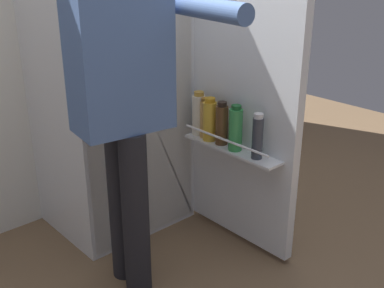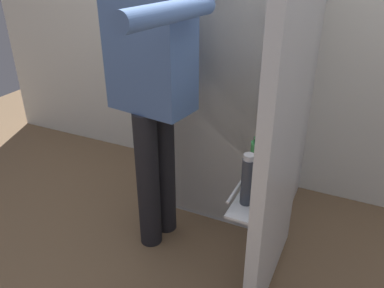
{
  "view_description": "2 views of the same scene",
  "coord_description": "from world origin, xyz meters",
  "views": [
    {
      "loc": [
        -1.35,
        -1.62,
        1.49
      ],
      "look_at": [
        0.05,
        -0.06,
        0.64
      ],
      "focal_mm": 44.93,
      "sensor_mm": 36.0,
      "label": 1
    },
    {
      "loc": [
        0.64,
        -1.52,
        1.49
      ],
      "look_at": [
        -0.05,
        -0.07,
        0.67
      ],
      "focal_mm": 36.03,
      "sensor_mm": 36.0,
      "label": 2
    }
  ],
  "objects": [
    {
      "name": "refrigerator",
      "position": [
        0.03,
        0.48,
        0.81
      ],
      "size": [
        0.75,
        1.26,
        1.62
      ],
      "color": "silver",
      "rests_on": "ground_plane"
    },
    {
      "name": "ground_plane",
      "position": [
        0.0,
        0.0,
        0.0
      ],
      "size": [
        6.06,
        6.06,
        0.0
      ],
      "primitive_type": "plane",
      "color": "brown"
    },
    {
      "name": "person",
      "position": [
        -0.28,
        -0.01,
        0.93
      ],
      "size": [
        0.52,
        0.73,
        1.57
      ],
      "color": "black",
      "rests_on": "ground_plane"
    }
  ]
}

